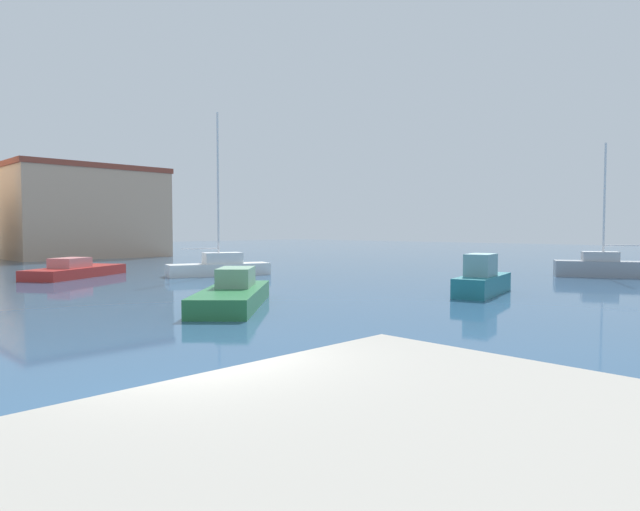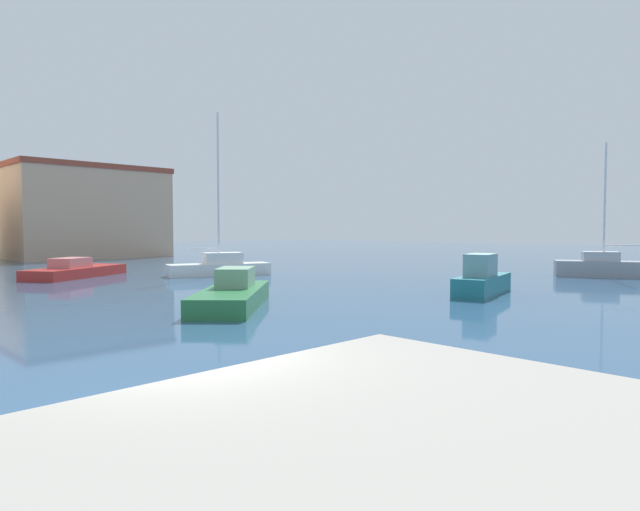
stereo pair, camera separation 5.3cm
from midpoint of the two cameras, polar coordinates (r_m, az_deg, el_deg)
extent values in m
plane|color=#2D5175|center=(32.70, -9.22, -2.09)|extent=(160.00, 160.00, 0.00)
cube|color=gray|center=(35.45, 27.37, -1.25)|extent=(3.66, 5.23, 0.91)
cube|color=#ADB0B5|center=(35.38, 27.15, -0.07)|extent=(1.83, 2.18, 0.54)
cylinder|color=silver|center=(35.40, 27.51, 4.94)|extent=(0.12, 0.12, 6.74)
cylinder|color=silver|center=(35.55, 28.89, 0.92)|extent=(0.90, 1.63, 0.08)
cube|color=white|center=(33.06, -10.41, -1.43)|extent=(6.18, 3.55, 0.70)
cube|color=silver|center=(33.08, -10.03, -0.26)|extent=(2.50, 1.94, 0.65)
cylinder|color=silver|center=(33.06, -10.48, 6.85)|extent=(0.12, 0.12, 8.85)
cylinder|color=silver|center=(32.74, -12.25, 0.70)|extent=(2.00, 0.79, 0.08)
cube|color=#28703D|center=(19.72, -9.06, -4.35)|extent=(5.85, 5.79, 0.64)
cube|color=gray|center=(20.44, -8.69, -2.22)|extent=(2.23, 2.22, 0.69)
cube|color=#B22823|center=(34.43, -23.93, -1.57)|extent=(6.74, 5.40, 0.57)
cube|color=#C4716E|center=(34.00, -24.45, -0.68)|extent=(2.47, 2.29, 0.56)
cube|color=#1E707A|center=(24.10, 16.59, -2.94)|extent=(4.73, 2.38, 0.80)
cube|color=#6B9CA2|center=(23.69, 16.40, -0.95)|extent=(1.82, 1.37, 0.92)
cube|color=tan|center=(57.47, -22.95, 3.93)|extent=(13.79, 7.89, 8.25)
cube|color=brown|center=(57.74, -23.04, 8.27)|extent=(14.06, 8.04, 0.50)
camera|label=1|loc=(0.03, -89.94, 0.00)|focal=30.81mm
camera|label=2|loc=(0.03, 90.06, 0.00)|focal=30.81mm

